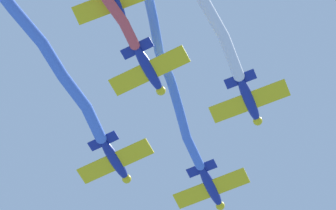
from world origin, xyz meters
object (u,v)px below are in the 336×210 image
Objects in this scene: airplane_right_wing at (249,100)px; airplane_slot at (149,70)px; airplane_lead at (211,187)px; airplane_left_wing at (115,160)px; airplane_trail at (114,0)px.

airplane_right_wing is 8.17m from airplane_slot.
airplane_lead is 8.16m from airplane_left_wing.
airplane_left_wing is 8.16m from airplane_slot.
airplane_lead is at bearing -42.98° from airplane_left_wing.
airplane_right_wing is (8.88, -7.35, 0.70)m from airplane_left_wing.
airplane_lead reaches higher than airplane_slot.
airplane_trail reaches higher than airplane_left_wing.
airplane_slot is 0.95× the size of airplane_trail.
airplane_slot is 5.80m from airplane_trail.
airplane_trail is (-3.69, -4.44, 0.60)m from airplane_slot.
airplane_right_wing reaches higher than airplane_lead.
airplane_right_wing is at bearing -43.03° from airplane_slot.
airplane_right_wing is at bearing -88.01° from airplane_left_wing.
airplane_left_wing is 1.00× the size of airplane_slot.
airplane_lead is at bearing 42.68° from airplane_right_wing.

